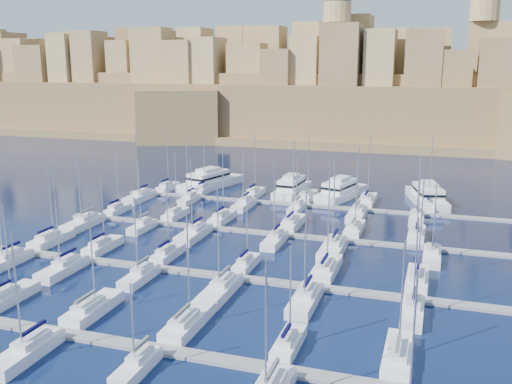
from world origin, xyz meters
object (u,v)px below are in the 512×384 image
(motor_yacht_b, at_px, (292,188))
(motor_yacht_d, at_px, (427,196))
(sailboat_4, at_px, (289,343))
(motor_yacht_c, at_px, (341,191))
(motor_yacht_a, at_px, (210,181))
(sailboat_2, at_px, (93,308))

(motor_yacht_b, height_order, motor_yacht_d, same)
(sailboat_4, height_order, motor_yacht_b, sailboat_4)
(motor_yacht_c, bearing_deg, motor_yacht_d, 1.32)
(motor_yacht_d, bearing_deg, motor_yacht_a, 179.26)
(sailboat_2, xyz_separation_m, sailboat_4, (24.92, -1.02, -0.04))
(motor_yacht_b, height_order, motor_yacht_c, same)
(motor_yacht_d, bearing_deg, motor_yacht_c, -178.68)
(motor_yacht_a, bearing_deg, sailboat_2, -78.77)
(sailboat_4, relative_size, motor_yacht_c, 0.64)
(motor_yacht_b, relative_size, motor_yacht_c, 0.90)
(sailboat_2, xyz_separation_m, motor_yacht_a, (-14.15, 71.25, 0.97))
(motor_yacht_a, xyz_separation_m, motor_yacht_d, (51.07, -0.66, -0.00))
(sailboat_2, relative_size, sailboat_4, 1.24)
(motor_yacht_a, relative_size, motor_yacht_b, 1.25)
(sailboat_2, xyz_separation_m, motor_yacht_c, (18.19, 70.16, 0.97))
(motor_yacht_b, relative_size, motor_yacht_d, 0.86)
(motor_yacht_a, distance_m, motor_yacht_d, 51.07)
(sailboat_4, relative_size, motor_yacht_a, 0.57)
(motor_yacht_b, bearing_deg, motor_yacht_c, 3.23)
(sailboat_2, bearing_deg, motor_yacht_b, 84.26)
(motor_yacht_a, bearing_deg, motor_yacht_b, -4.65)
(motor_yacht_b, xyz_separation_m, motor_yacht_c, (11.21, 0.63, 0.00))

